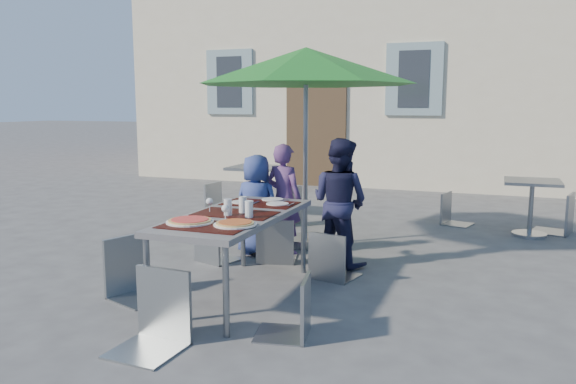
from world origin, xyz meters
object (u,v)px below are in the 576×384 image
at_px(child_1, 284,199).
at_px(chair_1, 276,214).
at_px(pizza_near_left, 190,221).
at_px(pizza_near_right, 235,224).
at_px(dining_table, 235,220).
at_px(bg_chair_r_1, 563,188).
at_px(bg_chair_l_0, 218,179).
at_px(chair_3, 132,231).
at_px(child_2, 340,202).
at_px(child_0, 256,205).
at_px(cafe_table_0, 255,181).
at_px(chair_2, 332,227).
at_px(patio_umbrella, 306,68).
at_px(cafe_table_1, 532,198).
at_px(chair_5, 153,263).
at_px(bg_chair_r_0, 285,182).
at_px(chair_4, 293,271).
at_px(bg_chair_l_1, 453,190).
at_px(chair_0, 213,217).

bearing_deg(child_1, chair_1, 112.29).
xyz_separation_m(pizza_near_left, pizza_near_right, (0.39, 0.04, -0.00)).
bearing_deg(dining_table, bg_chair_r_1, 51.70).
height_order(child_1, bg_chair_l_0, child_1).
relative_size(chair_3, bg_chair_r_1, 0.98).
height_order(pizza_near_right, child_2, child_2).
bearing_deg(pizza_near_right, chair_3, 174.33).
relative_size(child_0, cafe_table_0, 1.50).
xyz_separation_m(chair_2, patio_umbrella, (-0.69, 1.20, 1.61)).
bearing_deg(cafe_table_1, chair_1, -138.54).
distance_m(chair_3, bg_chair_l_0, 3.64).
bearing_deg(cafe_table_0, child_2, -47.86).
bearing_deg(chair_5, chair_2, 69.14).
bearing_deg(pizza_near_right, child_2, 77.79).
distance_m(child_0, child_1, 0.32).
bearing_deg(child_0, bg_chair_l_0, -47.39).
distance_m(pizza_near_left, patio_umbrella, 2.80).
bearing_deg(bg_chair_r_0, chair_4, -68.18).
height_order(chair_4, bg_chair_l_1, chair_4).
relative_size(dining_table, pizza_near_left, 4.76).
height_order(dining_table, bg_chair_r_0, bg_chair_r_0).
xyz_separation_m(patio_umbrella, cafe_table_1, (2.60, 1.52, -1.63)).
bearing_deg(cafe_table_1, child_0, -144.61).
distance_m(chair_1, cafe_table_1, 3.54).
bearing_deg(bg_chair_r_0, chair_0, -90.84).
bearing_deg(chair_2, bg_chair_r_0, 120.90).
bearing_deg(patio_umbrella, chair_0, -123.13).
height_order(child_1, child_2, child_2).
bearing_deg(pizza_near_right, dining_table, 115.74).
bearing_deg(patio_umbrella, dining_table, -89.57).
height_order(chair_3, bg_chair_r_1, bg_chair_r_1).
distance_m(pizza_near_left, chair_2, 1.52).
height_order(chair_1, cafe_table_0, chair_1).
relative_size(bg_chair_l_0, bg_chair_r_0, 0.96).
bearing_deg(dining_table, chair_0, 128.68).
height_order(child_1, cafe_table_0, child_1).
height_order(pizza_near_left, bg_chair_r_0, bg_chair_r_0).
height_order(pizza_near_left, child_1, child_1).
bearing_deg(bg_chair_l_0, dining_table, -59.86).
xyz_separation_m(pizza_near_left, chair_3, (-0.68, 0.14, -0.17)).
bearing_deg(pizza_near_right, chair_2, 69.37).
xyz_separation_m(bg_chair_r_0, bg_chair_l_1, (2.24, 0.87, -0.12)).
bearing_deg(chair_4, chair_5, -149.55).
relative_size(pizza_near_left, chair_1, 0.42).
height_order(bg_chair_r_0, cafe_table_1, bg_chair_r_0).
relative_size(child_1, bg_chair_l_0, 1.28).
bearing_deg(cafe_table_1, chair_5, -119.67).
bearing_deg(child_2, bg_chair_l_1, -91.56).
bearing_deg(pizza_near_left, dining_table, 70.51).
bearing_deg(cafe_table_0, chair_2, -53.07).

